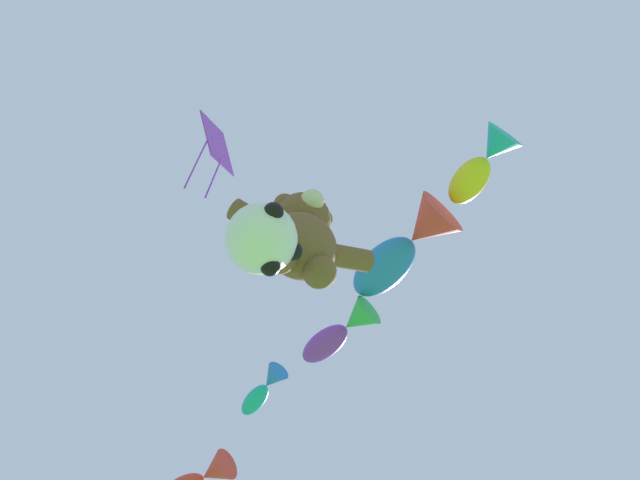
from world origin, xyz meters
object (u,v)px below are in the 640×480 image
object	(u,v)px
diamond_kite	(216,148)
soccer_ball_kite	(262,239)
teddy_bear_kite	(302,237)
fish_kite_crimson	(198,480)
fish_kite_teal	(264,389)
fish_kite_goldfin	(482,164)
fish_kite_cobalt	(405,247)
fish_kite_violet	(341,331)

from	to	relation	value
diamond_kite	soccer_ball_kite	bearing A→B (deg)	-26.87
teddy_bear_kite	diamond_kite	bearing A→B (deg)	171.83
teddy_bear_kite	soccer_ball_kite	size ratio (longest dim) A/B	2.25
soccer_ball_kite	fish_kite_crimson	size ratio (longest dim) A/B	0.53
fish_kite_teal	fish_kite_crimson	distance (m)	2.49
fish_kite_goldfin	fish_kite_cobalt	xyz separation A→B (m)	(-0.62, 2.07, -0.14)
fish_kite_crimson	soccer_ball_kite	bearing A→B (deg)	-98.84
teddy_bear_kite	fish_kite_crimson	size ratio (longest dim) A/B	1.20
teddy_bear_kite	fish_kite_teal	bearing A→B (deg)	77.42
fish_kite_teal	fish_kite_crimson	xyz separation A→B (m)	(-0.58, 2.30, -0.74)
fish_kite_goldfin	fish_kite_cobalt	bearing A→B (deg)	106.62
teddy_bear_kite	diamond_kite	distance (m)	3.46
fish_kite_teal	soccer_ball_kite	bearing A→B (deg)	-108.22
fish_kite_goldfin	fish_kite_violet	size ratio (longest dim) A/B	0.92
soccer_ball_kite	fish_kite_teal	distance (m)	7.31
fish_kite_goldfin	fish_kite_cobalt	distance (m)	2.16
soccer_ball_kite	fish_kite_cobalt	distance (m)	5.43
fish_kite_cobalt	fish_kite_crimson	bearing A→B (deg)	105.42
fish_kite_teal	diamond_kite	size ratio (longest dim) A/B	0.44
fish_kite_cobalt	fish_kite_violet	size ratio (longest dim) A/B	1.39
teddy_bear_kite	fish_kite_violet	xyz separation A→B (m)	(1.95, 2.78, 2.81)
soccer_ball_kite	fish_kite_violet	xyz separation A→B (m)	(2.58, 3.07, 4.05)
teddy_bear_kite	soccer_ball_kite	bearing A→B (deg)	-155.70
fish_kite_violet	fish_kite_crimson	world-z (taller)	fish_kite_violet
fish_kite_cobalt	fish_kite_teal	xyz separation A→B (m)	(-1.27, 4.40, 0.23)
fish_kite_violet	fish_kite_teal	distance (m)	2.52
teddy_bear_kite	fish_kite_goldfin	bearing A→B (deg)	-24.17
fish_kite_cobalt	diamond_kite	world-z (taller)	diamond_kite
teddy_bear_kite	soccer_ball_kite	xyz separation A→B (m)	(-0.64, -0.29, -1.24)
fish_kite_goldfin	teddy_bear_kite	bearing A→B (deg)	155.83
fish_kite_violet	fish_kite_teal	bearing A→B (deg)	109.14
teddy_bear_kite	fish_kite_violet	bearing A→B (deg)	55.01
fish_kite_cobalt	diamond_kite	distance (m)	4.12
fish_kite_teal	fish_kite_crimson	world-z (taller)	fish_kite_teal
fish_kite_violet	fish_kite_crimson	bearing A→B (deg)	106.66
teddy_bear_kite	diamond_kite	world-z (taller)	diamond_kite
teddy_bear_kite	fish_kite_goldfin	world-z (taller)	fish_kite_goldfin
diamond_kite	fish_kite_cobalt	bearing A→B (deg)	6.52
teddy_bear_kite	fish_kite_crimson	world-z (taller)	fish_kite_crimson
fish_kite_teal	diamond_kite	world-z (taller)	diamond_kite
fish_kite_crimson	diamond_kite	xyz separation A→B (m)	(-2.24, -7.17, 0.38)
fish_kite_cobalt	soccer_ball_kite	bearing A→B (deg)	-161.89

